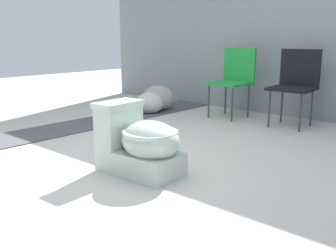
# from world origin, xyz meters

# --- Properties ---
(ground_plane) EXTENTS (14.00, 14.00, 0.00)m
(ground_plane) POSITION_xyz_m (0.00, 0.00, 0.00)
(ground_plane) COLOR #B7B2A8
(gravel_strip) EXTENTS (0.56, 8.00, 0.01)m
(gravel_strip) POSITION_xyz_m (-1.40, 0.50, 0.01)
(gravel_strip) COLOR #4C4C51
(gravel_strip) RESTS_ON ground
(building_wall) EXTENTS (7.00, 0.20, 2.60)m
(building_wall) POSITION_xyz_m (0.50, 2.60, 1.30)
(building_wall) COLOR gray
(building_wall) RESTS_ON ground
(toilet) EXTENTS (0.65, 0.41, 0.52)m
(toilet) POSITION_xyz_m (0.21, -0.16, 0.22)
(toilet) COLOR #B2C6B7
(toilet) RESTS_ON ground
(folding_chair_left) EXTENTS (0.46, 0.46, 0.83)m
(folding_chair_left) POSITION_xyz_m (-0.42, 2.04, 0.51)
(folding_chair_left) COLOR #1E8C38
(folding_chair_left) RESTS_ON ground
(folding_chair_middle) EXTENTS (0.47, 0.47, 0.83)m
(folding_chair_middle) POSITION_xyz_m (0.35, 2.08, 0.51)
(folding_chair_middle) COLOR black
(folding_chair_middle) RESTS_ON ground
(boulder_near) EXTENTS (0.47, 0.47, 0.28)m
(boulder_near) POSITION_xyz_m (-1.32, 1.50, 0.14)
(boulder_near) COLOR #B7B2AD
(boulder_near) RESTS_ON ground
(boulder_far) EXTENTS (0.56, 0.55, 0.34)m
(boulder_far) POSITION_xyz_m (-1.38, 1.72, 0.17)
(boulder_far) COLOR gray
(boulder_far) RESTS_ON ground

